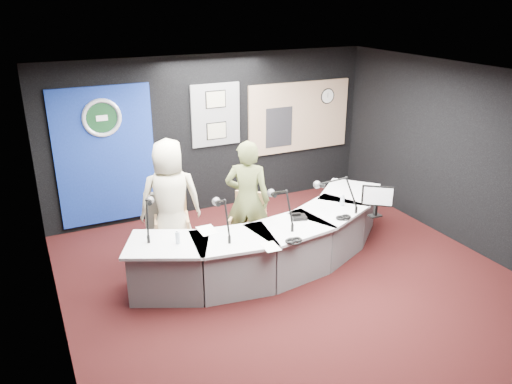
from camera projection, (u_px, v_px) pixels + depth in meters
name	position (u px, v px, depth m)	size (l,w,h in m)	color
ground	(294.00, 282.00, 7.13)	(6.00, 6.00, 0.00)	black
ceiling	(300.00, 79.00, 6.12)	(6.00, 6.00, 0.02)	silver
wall_back	(213.00, 134.00, 9.15)	(6.00, 0.02, 2.80)	black
wall_front	(483.00, 309.00, 4.10)	(6.00, 0.02, 2.80)	black
wall_left	(50.00, 232.00, 5.42)	(0.02, 6.00, 2.80)	black
wall_right	(467.00, 158.00, 7.83)	(0.02, 6.00, 2.80)	black
broadcast_desk	(273.00, 243.00, 7.44)	(4.50, 1.90, 0.75)	silver
backdrop_panel	(106.00, 156.00, 8.41)	(1.60, 0.05, 2.30)	navy
agency_seal	(102.00, 118.00, 8.14)	(0.63, 0.63, 0.07)	silver
seal_center	(102.00, 118.00, 8.15)	(0.48, 0.48, 0.01)	#0E3216
pinboard	(216.00, 115.00, 9.01)	(0.90, 0.04, 1.10)	slate
framed_photo_upper	(216.00, 99.00, 8.89)	(0.34, 0.02, 0.27)	gray
framed_photo_lower	(217.00, 131.00, 9.09)	(0.34, 0.02, 0.27)	gray
booth_window_frame	(299.00, 117.00, 9.77)	(2.12, 0.06, 1.32)	tan
booth_glow	(299.00, 117.00, 9.76)	(2.00, 0.02, 1.20)	#FEE9A0
equipment_rack	(279.00, 127.00, 9.62)	(0.55, 0.02, 0.75)	black
wall_clock	(328.00, 96.00, 9.86)	(0.28, 0.28, 0.01)	white
armchair_left	(172.00, 230.00, 7.67)	(0.50, 0.50, 0.88)	tan
armchair_right	(248.00, 226.00, 7.70)	(0.56, 0.56, 0.99)	tan
draped_jacket	(162.00, 214.00, 7.78)	(0.50, 0.10, 0.70)	#696559
person_man	(170.00, 200.00, 7.50)	(0.90, 0.59, 1.84)	beige
person_woman	(248.00, 200.00, 7.55)	(0.66, 0.43, 1.82)	#545C30
computer_monitor	(377.00, 196.00, 7.27)	(0.47, 0.03, 0.32)	black
desk_phone	(299.00, 217.00, 7.30)	(0.20, 0.16, 0.05)	black
headphones_near	(343.00, 217.00, 7.31)	(0.20, 0.20, 0.03)	black
headphones_far	(294.00, 240.00, 6.63)	(0.23, 0.23, 0.04)	black
paper_stack	(207.00, 230.00, 6.95)	(0.23, 0.32, 0.00)	white
notepad	(271.00, 247.00, 6.50)	(0.19, 0.27, 0.00)	white
boom_mic_a	(149.00, 212.00, 6.79)	(0.32, 0.71, 0.60)	black
boom_mic_b	(222.00, 213.00, 6.76)	(0.19, 0.74, 0.60)	black
boom_mic_c	(282.00, 203.00, 7.08)	(0.16, 0.74, 0.60)	black
boom_mic_d	(337.00, 191.00, 7.52)	(0.50, 0.61, 0.60)	black
water_bottles	(281.00, 214.00, 7.24)	(3.15, 0.20, 0.18)	silver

